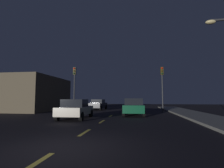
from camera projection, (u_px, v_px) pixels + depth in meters
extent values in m
plane|color=black|center=(104.00, 120.00, 12.06)|extent=(80.00, 80.00, 0.00)
cube|color=gray|center=(219.00, 121.00, 10.98)|extent=(3.00, 40.00, 0.15)
cube|color=#EACC4C|center=(35.00, 164.00, 3.98)|extent=(0.16, 1.60, 0.01)
cube|color=#EACC4C|center=(85.00, 132.00, 7.73)|extent=(0.16, 1.60, 0.01)
cube|color=#EACC4C|center=(102.00, 121.00, 11.47)|extent=(0.16, 1.60, 0.01)
cube|color=#EACC4C|center=(111.00, 116.00, 15.22)|extent=(0.16, 1.60, 0.01)
cylinder|color=#2D2D30|center=(74.00, 89.00, 21.18)|extent=(0.14, 0.14, 5.43)
cube|color=#382D0C|center=(75.00, 71.00, 21.38)|extent=(0.32, 0.24, 0.90)
sphere|color=red|center=(74.00, 68.00, 21.25)|extent=(0.20, 0.20, 0.20)
sphere|color=#3F2D0C|center=(74.00, 71.00, 21.22)|extent=(0.20, 0.20, 0.20)
sphere|color=#0C3319|center=(74.00, 73.00, 21.19)|extent=(0.20, 0.20, 0.20)
cylinder|color=#2D2D30|center=(162.00, 89.00, 19.63)|extent=(0.14, 0.14, 5.18)
cube|color=#382D0C|center=(162.00, 71.00, 19.82)|extent=(0.32, 0.24, 0.90)
sphere|color=red|center=(162.00, 68.00, 19.69)|extent=(0.20, 0.20, 0.20)
sphere|color=#3F2D0C|center=(162.00, 71.00, 19.66)|extent=(0.20, 0.20, 0.20)
sphere|color=#0C3319|center=(162.00, 73.00, 19.63)|extent=(0.20, 0.20, 0.20)
cube|color=#0F4C2D|center=(134.00, 108.00, 15.93)|extent=(1.81, 4.21, 0.66)
cube|color=black|center=(134.00, 102.00, 15.78)|extent=(1.59, 1.89, 0.58)
cylinder|color=black|center=(126.00, 111.00, 17.56)|extent=(0.22, 0.64, 0.64)
cylinder|color=black|center=(143.00, 111.00, 17.31)|extent=(0.22, 0.64, 0.64)
cylinder|color=black|center=(124.00, 113.00, 14.50)|extent=(0.22, 0.64, 0.64)
cylinder|color=black|center=(144.00, 113.00, 14.25)|extent=(0.22, 0.64, 0.64)
cube|color=beige|center=(76.00, 111.00, 13.12)|extent=(1.97, 4.02, 0.61)
cube|color=black|center=(75.00, 103.00, 12.98)|extent=(1.67, 1.84, 0.55)
cylinder|color=black|center=(71.00, 113.00, 14.60)|extent=(0.24, 0.65, 0.64)
cylinder|color=black|center=(91.00, 113.00, 14.41)|extent=(0.24, 0.65, 0.64)
cylinder|color=black|center=(57.00, 116.00, 11.78)|extent=(0.24, 0.65, 0.64)
cylinder|color=black|center=(81.00, 117.00, 11.59)|extent=(0.24, 0.65, 0.64)
cube|color=black|center=(98.00, 105.00, 24.11)|extent=(2.02, 4.03, 0.65)
cube|color=black|center=(98.00, 101.00, 24.35)|extent=(1.66, 1.86, 0.47)
cylinder|color=black|center=(101.00, 108.00, 22.54)|extent=(0.26, 0.65, 0.64)
cylinder|color=black|center=(89.00, 108.00, 22.89)|extent=(0.26, 0.65, 0.64)
cylinder|color=black|center=(106.00, 107.00, 25.28)|extent=(0.26, 0.65, 0.64)
cylinder|color=black|center=(95.00, 107.00, 25.63)|extent=(0.26, 0.65, 0.64)
cube|color=#2D2D30|center=(222.00, 20.00, 9.67)|extent=(1.26, 0.10, 0.10)
ellipsoid|color=#F2D88C|center=(210.00, 22.00, 9.76)|extent=(0.56, 0.36, 0.24)
cube|color=brown|center=(39.00, 94.00, 22.55)|extent=(4.94, 9.35, 4.33)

